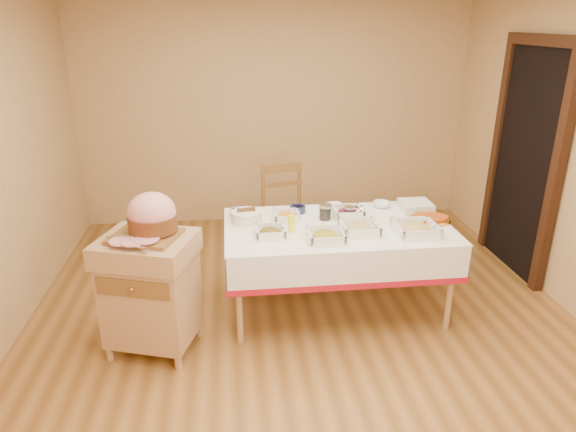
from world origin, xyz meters
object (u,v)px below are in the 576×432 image
object	(u,v)px
ham_on_board	(151,218)
brass_platter	(430,219)
dining_table	(337,243)
butcher_cart	(150,287)
mustard_bottle	(292,223)
preserve_jar_right	(349,213)
bread_basket	(246,216)
preserve_jar_left	(325,213)
dining_chair	(286,214)
plate_stack	(416,206)

from	to	relation	value
ham_on_board	brass_platter	bearing A→B (deg)	9.48
brass_platter	dining_table	bearing A→B (deg)	179.33
butcher_cart	ham_on_board	distance (m)	0.53
mustard_bottle	preserve_jar_right	bearing A→B (deg)	22.53
brass_platter	preserve_jar_right	bearing A→B (deg)	168.12
dining_table	bread_basket	size ratio (longest dim) A/B	7.26
preserve_jar_left	preserve_jar_right	world-z (taller)	preserve_jar_left
mustard_bottle	brass_platter	size ratio (longest dim) A/B	0.47
dining_chair	mustard_bottle	distance (m)	1.11
butcher_cart	bread_basket	bearing A→B (deg)	38.39
butcher_cart	brass_platter	size ratio (longest dim) A/B	2.51
ham_on_board	plate_stack	distance (m)	2.25
dining_table	preserve_jar_left	bearing A→B (deg)	118.11
bread_basket	preserve_jar_right	bearing A→B (deg)	-2.51
preserve_jar_left	mustard_bottle	bearing A→B (deg)	-143.45
dining_table	brass_platter	world-z (taller)	brass_platter
dining_chair	preserve_jar_left	bearing A→B (deg)	-74.15
butcher_cart	plate_stack	size ratio (longest dim) A/B	3.48
butcher_cart	preserve_jar_right	world-z (taller)	butcher_cart
mustard_bottle	dining_chair	bearing A→B (deg)	85.90
dining_table	dining_chair	xyz separation A→B (m)	(-0.31, 0.97, -0.09)
mustard_bottle	plate_stack	world-z (taller)	mustard_bottle
preserve_jar_left	bread_basket	distance (m)	0.65
dining_chair	brass_platter	distance (m)	1.48
butcher_cart	plate_stack	distance (m)	2.31
ham_on_board	brass_platter	distance (m)	2.22
bread_basket	ham_on_board	bearing A→B (deg)	-141.58
plate_stack	preserve_jar_left	bearing A→B (deg)	-171.82
bread_basket	plate_stack	size ratio (longest dim) A/B	0.97
ham_on_board	mustard_bottle	xyz separation A→B (m)	(1.02, 0.29, -0.20)
ham_on_board	brass_platter	xyz separation A→B (m)	(2.17, 0.36, -0.25)
dining_table	preserve_jar_left	xyz separation A→B (m)	(-0.08, 0.14, 0.22)
bread_basket	plate_stack	bearing A→B (deg)	3.83
dining_chair	bread_basket	distance (m)	0.95
ham_on_board	preserve_jar_right	world-z (taller)	ham_on_board
preserve_jar_left	preserve_jar_right	xyz separation A→B (m)	(0.20, -0.02, -0.01)
preserve_jar_left	plate_stack	world-z (taller)	preserve_jar_left
dining_table	dining_chair	bearing A→B (deg)	107.81
dining_table	preserve_jar_right	distance (m)	0.27
dining_table	plate_stack	bearing A→B (deg)	19.44
butcher_cart	preserve_jar_left	size ratio (longest dim) A/B	6.90
butcher_cart	dining_chair	size ratio (longest dim) A/B	0.91
dining_chair	brass_platter	size ratio (longest dim) A/B	2.76
preserve_jar_right	bread_basket	bearing A→B (deg)	177.49
preserve_jar_right	mustard_bottle	distance (m)	0.55
mustard_bottle	ham_on_board	bearing A→B (deg)	-164.28
dining_chair	preserve_jar_right	size ratio (longest dim) A/B	9.14
bread_basket	dining_chair	bearing A→B (deg)	62.54
preserve_jar_right	plate_stack	size ratio (longest dim) A/B	0.42
preserve_jar_right	dining_table	bearing A→B (deg)	-134.24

